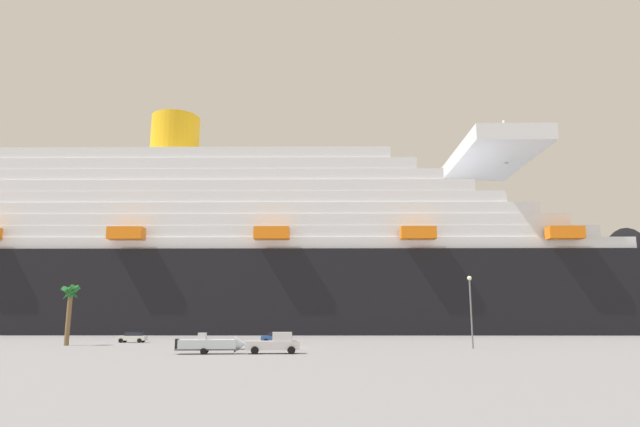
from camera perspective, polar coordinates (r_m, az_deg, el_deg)
name	(u,v)px	position (r m, az deg, el deg)	size (l,w,h in m)	color
ground_plane	(283,339)	(102.41, -3.83, -12.89)	(600.00, 600.00, 0.00)	gray
cruise_ship	(266,261)	(143.88, -5.60, -4.97)	(231.96, 56.42, 63.35)	black
pickup_truck	(275,343)	(59.15, -4.72, -13.31)	(5.61, 2.30, 2.20)	silver
small_boat_on_trailer	(214,344)	(59.46, -10.92, -13.22)	(8.20, 2.17, 2.15)	#595960
palm_tree	(70,299)	(84.53, -24.54, -8.11)	(3.00, 2.78, 8.28)	brown
street_lamp	(471,302)	(71.93, 15.38, -8.81)	(0.56, 0.56, 8.90)	slate
parked_car_blue_suv	(277,337)	(86.28, -4.48, -12.70)	(4.82, 2.50, 1.58)	#264C99
parked_car_white_van	(133,337)	(91.67, -18.90, -12.05)	(4.42, 2.34, 1.58)	white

